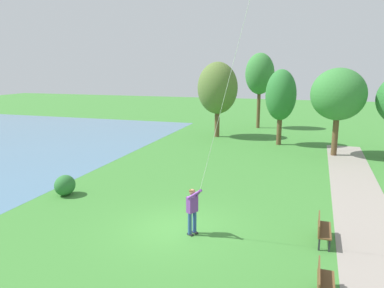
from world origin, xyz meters
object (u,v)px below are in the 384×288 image
park_bench_far_walkway (322,228)px  tree_treeline_right (260,74)px  park_bench_near_walkway (323,282)px  tree_treeline_center (338,95)px  lakeside_shrub (65,185)px  tree_horizon_far (281,95)px  person_kite_flyer (193,207)px  tree_behind_path (218,88)px

park_bench_far_walkway → tree_treeline_right: (-5.50, 24.45, 4.81)m
park_bench_near_walkway → park_bench_far_walkway: same height
tree_treeline_center → park_bench_far_walkway: bearing=-94.6°
park_bench_far_walkway → lakeside_shrub: (-11.57, 1.43, -0.02)m
tree_horizon_far → lakeside_shrub: size_ratio=5.41×
park_bench_far_walkway → tree_treeline_center: (1.13, 14.04, 3.68)m
park_bench_near_walkway → tree_treeline_right: bearing=101.0°
park_bench_near_walkway → tree_treeline_center: (1.20, 17.54, 3.68)m
lakeside_shrub → tree_horizon_far: bearing=60.0°
park_bench_near_walkway → tree_treeline_center: tree_treeline_center is taller
lakeside_shrub → tree_treeline_right: bearing=75.2°
park_bench_near_walkway → person_kite_flyer: bearing=148.4°
park_bench_near_walkway → tree_treeline_center: 17.96m
tree_treeline_center → tree_behind_path: tree_behind_path is taller
park_bench_near_walkway → tree_treeline_right: 28.88m
park_bench_far_walkway → lakeside_shrub: 11.66m
park_bench_far_walkway → tree_behind_path: 20.57m
park_bench_far_walkway → tree_treeline_center: tree_treeline_center is taller
person_kite_flyer → tree_horizon_far: (1.67, 17.38, 2.81)m
tree_horizon_far → tree_behind_path: (-5.46, 1.86, 0.36)m
park_bench_far_walkway → tree_behind_path: size_ratio=0.23×
tree_treeline_right → tree_treeline_center: (6.64, -10.41, -1.13)m
person_kite_flyer → tree_treeline_right: (-1.02, 25.24, 4.28)m
tree_behind_path → person_kite_flyer: bearing=-78.8°
person_kite_flyer → tree_behind_path: tree_behind_path is taller
park_bench_far_walkway → tree_behind_path: tree_behind_path is taller
park_bench_far_walkway → tree_horizon_far: tree_horizon_far is taller
tree_treeline_right → tree_treeline_center: bearing=-57.5°
tree_behind_path → lakeside_shrub: (-3.28, -17.02, -3.73)m
person_kite_flyer → tree_behind_path: bearing=101.2°
park_bench_far_walkway → tree_horizon_far: bearing=99.7°
tree_treeline_center → tree_treeline_right: bearing=122.5°
tree_treeline_right → tree_horizon_far: (2.68, -7.86, -1.46)m
tree_horizon_far → lakeside_shrub: 17.82m
park_bench_near_walkway → tree_behind_path: 23.73m
person_kite_flyer → tree_behind_path: 19.86m
person_kite_flyer → park_bench_near_walkway: size_ratio=1.21×
tree_treeline_right → tree_horizon_far: 8.43m
person_kite_flyer → park_bench_near_walkway: person_kite_flyer is taller
park_bench_near_walkway → lakeside_shrub: size_ratio=1.39×
tree_behind_path → park_bench_far_walkway: bearing=-65.8°
tree_treeline_right → lakeside_shrub: 24.29m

